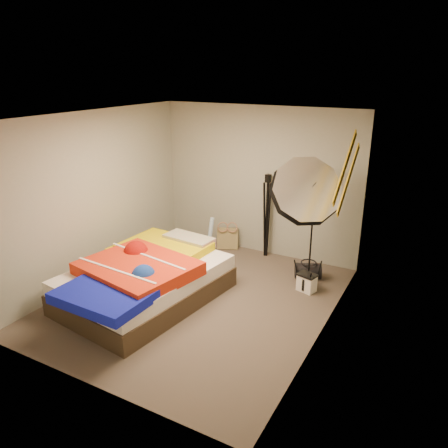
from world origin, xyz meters
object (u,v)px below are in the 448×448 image
Objects in this scene: photo_umbrella at (305,192)px; tote_bag at (228,238)px; bed at (145,279)px; camera_tripod at (267,210)px; camera_case at (307,283)px; duffel_bag at (308,271)px; wrapping_roll at (210,236)px.

tote_bag is at bearing 151.79° from photo_umbrella.
bed is 1.74× the size of camera_tripod.
tote_bag is 0.96m from camera_tripod.
camera_case is (1.75, -0.86, -0.06)m from tote_bag.
duffel_bag is at bearing 121.74° from camera_case.
camera_case reaches higher than duffel_bag.
photo_umbrella reaches higher than camera_tripod.
photo_umbrella is (1.81, -0.55, 1.15)m from wrapping_roll.
camera_case is 0.42m from duffel_bag.
photo_umbrella is at bearing -152.86° from camera_case.
duffel_bag is at bearing -3.90° from wrapping_roll.
wrapping_roll is at bearing -179.33° from camera_case.
wrapping_roll is 1.62× the size of duffel_bag.
wrapping_roll is at bearing 152.66° from duffel_bag.
bed is 1.21× the size of photo_umbrella.
camera_tripod reaches higher than bed.
tote_bag is 0.26× the size of camera_tripod.
camera_case is 1.53m from camera_tripod.
bed is (-0.13, -2.17, 0.14)m from tote_bag.
photo_umbrella reaches higher than camera_case.
duffel_bag is 0.28× the size of camera_tripod.
photo_umbrella is 1.45m from camera_tripod.
wrapping_roll is 1.82m from duffel_bag.
wrapping_roll is 0.26× the size of bed.
camera_tripod is at bearing 135.20° from photo_umbrella.
camera_case is 0.10× the size of bed.
bed is 2.47m from photo_umbrella.
photo_umbrella is at bearing 35.95° from bed.
camera_tripod reaches higher than tote_bag.
duffel_bag is (1.64, -0.46, -0.07)m from tote_bag.
camera_tripod is (-0.92, 0.91, -0.65)m from photo_umbrella.
photo_umbrella reaches higher than wrapping_roll.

